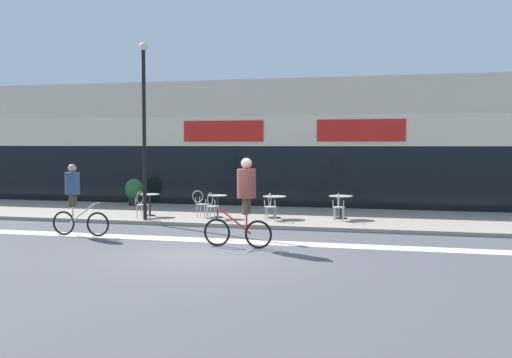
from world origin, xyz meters
TOP-DOWN VIEW (x-y plane):
  - ground_plane at (0.00, 0.00)m, footprint 120.00×120.00m
  - sidewalk_slab at (0.00, 7.25)m, footprint 40.00×5.50m
  - storefront_facade at (0.00, 11.96)m, footprint 40.00×4.06m
  - bike_lane_stripe at (0.00, 2.08)m, footprint 36.00×0.70m
  - bistro_table_0 at (-4.13, 5.89)m, footprint 0.67×0.67m
  - bistro_table_1 at (-1.70, 6.00)m, footprint 0.63×0.63m
  - bistro_table_2 at (0.19, 6.34)m, footprint 0.78×0.78m
  - bistro_table_3 at (2.35, 6.77)m, footprint 0.79×0.79m
  - cafe_chair_0_near at (-4.14, 5.27)m, footprint 0.45×0.60m
  - cafe_chair_1_near at (-1.71, 5.38)m, footprint 0.45×0.60m
  - cafe_chair_1_side at (-2.33, 6.01)m, footprint 0.59×0.43m
  - cafe_chair_2_near at (0.19, 5.72)m, footprint 0.41×0.58m
  - cafe_chair_3_near at (2.35, 6.14)m, footprint 0.40×0.57m
  - planter_pot at (-6.21, 8.98)m, footprint 0.72×0.72m
  - lamp_post at (-3.81, 4.81)m, footprint 0.26×0.26m
  - cyclist_0 at (-4.64, 1.96)m, footprint 1.76×0.48m
  - cyclist_1 at (0.56, 1.19)m, footprint 1.81×0.54m

SIDE VIEW (x-z plane):
  - ground_plane at x=0.00m, z-range 0.00..0.00m
  - bike_lane_stripe at x=0.00m, z-range 0.00..0.01m
  - sidewalk_slab at x=0.00m, z-range 0.00..0.12m
  - cafe_chair_0_near at x=-4.14m, z-range 0.19..1.09m
  - cafe_chair_1_near at x=-1.71m, z-range 0.19..1.09m
  - cafe_chair_1_side at x=-2.33m, z-range 0.19..1.09m
  - cafe_chair_2_near at x=0.19m, z-range 0.19..1.09m
  - cafe_chair_3_near at x=2.35m, z-range 0.19..1.09m
  - bistro_table_2 at x=0.19m, z-range 0.28..1.02m
  - bistro_table_1 at x=-1.70m, z-range 0.28..1.04m
  - bistro_table_0 at x=-4.13m, z-range 0.28..1.04m
  - bistro_table_3 at x=2.35m, z-range 0.29..1.05m
  - planter_pot at x=-6.21m, z-range 0.17..1.26m
  - cyclist_0 at x=-4.64m, z-range 0.13..2.16m
  - cyclist_1 at x=0.56m, z-range 0.20..2.45m
  - storefront_facade at x=0.00m, z-range -0.01..5.17m
  - lamp_post at x=-3.81m, z-range 0.53..6.28m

